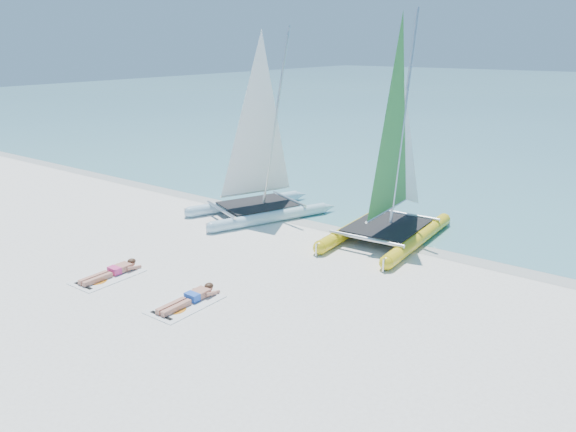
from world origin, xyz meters
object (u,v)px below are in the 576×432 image
sunbather_a (113,271)px  sunbather_b (191,297)px  towel_b (185,304)px  towel_a (108,277)px  catamaran_blue (259,160)px  catamaran_yellow (397,165)px

sunbather_a → sunbather_b: (2.89, 0.11, 0.00)m
towel_b → sunbather_b: bearing=90.0°
towel_b → towel_a: bearing=-177.8°
catamaran_blue → sunbather_a: catamaran_blue is taller
towel_a → sunbather_b: 2.91m
catamaran_blue → towel_a: catamaran_blue is taller
catamaran_yellow → towel_b: bearing=-105.1°
catamaran_blue → sunbather_b: bearing=-41.0°
catamaran_blue → towel_b: bearing=-41.7°
sunbather_a → catamaran_blue: bearing=93.0°
catamaran_yellow → sunbather_b: (-1.64, -7.52, -2.19)m
catamaran_blue → sunbather_a: bearing=-64.4°
catamaran_yellow → towel_b: size_ratio=3.95×
towel_a → sunbather_b: sunbather_b is taller
catamaran_blue → catamaran_yellow: (4.88, 0.97, 0.27)m
catamaran_yellow → towel_b: 8.21m
towel_b → sunbather_b: (0.00, 0.19, 0.11)m
catamaran_blue → towel_a: size_ratio=3.68×
catamaran_yellow → catamaran_blue: bearing=-171.9°
sunbather_a → sunbather_b: 2.90m
catamaran_yellow → towel_b: catamaran_yellow is taller
towel_a → catamaran_blue: bearing=92.9°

